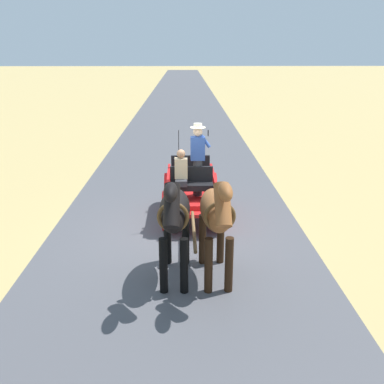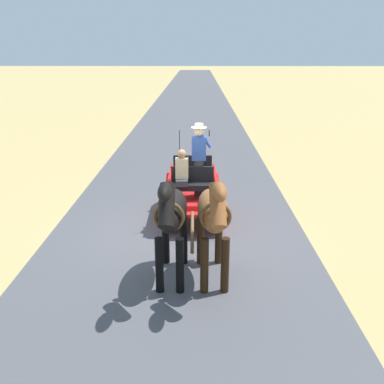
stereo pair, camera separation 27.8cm
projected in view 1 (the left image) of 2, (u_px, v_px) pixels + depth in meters
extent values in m
plane|color=tan|center=(178.00, 232.00, 10.11)|extent=(200.00, 200.00, 0.00)
cube|color=#4C4C51|center=(178.00, 232.00, 10.11)|extent=(6.04, 160.00, 0.01)
cube|color=red|center=(191.00, 193.00, 10.78)|extent=(1.22, 2.21, 0.12)
cube|color=red|center=(214.00, 183.00, 10.71)|extent=(0.08, 2.09, 0.44)
cube|color=red|center=(169.00, 183.00, 10.68)|extent=(0.08, 2.09, 0.44)
cube|color=red|center=(192.00, 215.00, 9.66)|extent=(1.08, 0.25, 0.08)
cube|color=red|center=(190.00, 185.00, 11.98)|extent=(0.72, 0.21, 0.06)
cube|color=black|center=(192.00, 186.00, 10.09)|extent=(1.02, 0.37, 0.14)
cube|color=black|center=(192.00, 175.00, 10.19)|extent=(1.02, 0.09, 0.44)
cube|color=black|center=(191.00, 173.00, 11.13)|extent=(1.02, 0.37, 0.14)
cube|color=black|center=(190.00, 164.00, 11.23)|extent=(1.02, 0.09, 0.44)
cylinder|color=red|center=(219.00, 211.00, 10.13)|extent=(0.11, 0.96, 0.96)
cylinder|color=black|center=(219.00, 211.00, 10.13)|extent=(0.12, 0.21, 0.21)
cylinder|color=red|center=(165.00, 211.00, 10.10)|extent=(0.11, 0.96, 0.96)
cylinder|color=black|center=(165.00, 211.00, 10.10)|extent=(0.12, 0.21, 0.21)
cylinder|color=red|center=(214.00, 190.00, 11.59)|extent=(0.11, 0.96, 0.96)
cylinder|color=black|center=(214.00, 190.00, 11.59)|extent=(0.12, 0.21, 0.21)
cylinder|color=red|center=(167.00, 191.00, 11.55)|extent=(0.11, 0.96, 0.96)
cylinder|color=black|center=(167.00, 191.00, 11.55)|extent=(0.12, 0.21, 0.21)
cylinder|color=brown|center=(194.00, 230.00, 8.72)|extent=(0.09, 2.00, 0.07)
cylinder|color=black|center=(179.00, 158.00, 9.86)|extent=(0.02, 0.02, 1.30)
cylinder|color=#2D2D33|center=(198.00, 178.00, 10.31)|extent=(0.22, 0.22, 0.90)
cube|color=#2D4C99|center=(198.00, 148.00, 10.08)|extent=(0.34, 0.22, 0.56)
sphere|color=beige|center=(198.00, 132.00, 9.95)|extent=(0.22, 0.22, 0.22)
cylinder|color=beige|center=(198.00, 127.00, 9.92)|extent=(0.36, 0.36, 0.01)
cylinder|color=beige|center=(198.00, 125.00, 9.90)|extent=(0.20, 0.20, 0.10)
cylinder|color=#2D4C99|center=(205.00, 141.00, 9.99)|extent=(0.26, 0.08, 0.32)
cube|color=black|center=(208.00, 133.00, 9.90)|extent=(0.02, 0.07, 0.14)
cube|color=#2D2D33|center=(181.00, 182.00, 9.92)|extent=(0.28, 0.32, 0.14)
cube|color=tan|center=(181.00, 168.00, 9.94)|extent=(0.30, 0.20, 0.48)
sphere|color=#9E7051|center=(181.00, 154.00, 9.82)|extent=(0.20, 0.20, 0.20)
ellipsoid|color=brown|center=(216.00, 210.00, 7.73)|extent=(0.64, 1.59, 0.64)
cylinder|color=black|center=(229.00, 265.00, 7.49)|extent=(0.15, 0.15, 1.05)
cylinder|color=black|center=(209.00, 266.00, 7.47)|extent=(0.15, 0.15, 1.05)
cylinder|color=black|center=(221.00, 239.00, 8.53)|extent=(0.15, 0.15, 1.05)
cylinder|color=black|center=(203.00, 239.00, 8.50)|extent=(0.15, 0.15, 1.05)
cylinder|color=brown|center=(223.00, 205.00, 6.80)|extent=(0.29, 0.66, 0.73)
ellipsoid|color=brown|center=(225.00, 192.00, 6.50)|extent=(0.25, 0.55, 0.28)
cube|color=black|center=(223.00, 203.00, 6.81)|extent=(0.09, 0.50, 0.56)
cylinder|color=black|center=(211.00, 210.00, 8.52)|extent=(0.11, 0.11, 0.70)
torus|color=brown|center=(220.00, 217.00, 7.18)|extent=(0.55, 0.10, 0.55)
ellipsoid|color=black|center=(175.00, 210.00, 7.71)|extent=(0.61, 1.58, 0.64)
cylinder|color=black|center=(184.00, 266.00, 7.46)|extent=(0.15, 0.15, 1.05)
cylinder|color=black|center=(163.00, 266.00, 7.46)|extent=(0.15, 0.15, 1.05)
cylinder|color=black|center=(186.00, 239.00, 8.49)|extent=(0.15, 0.15, 1.05)
cylinder|color=black|center=(168.00, 239.00, 8.50)|extent=(0.15, 0.15, 1.05)
cylinder|color=black|center=(172.00, 206.00, 6.78)|extent=(0.28, 0.66, 0.73)
ellipsoid|color=black|center=(171.00, 192.00, 6.47)|extent=(0.24, 0.55, 0.28)
cube|color=black|center=(172.00, 203.00, 6.79)|extent=(0.08, 0.50, 0.56)
cylinder|color=black|center=(177.00, 211.00, 8.50)|extent=(0.11, 0.11, 0.70)
torus|color=brown|center=(173.00, 217.00, 7.16)|extent=(0.55, 0.09, 0.55)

